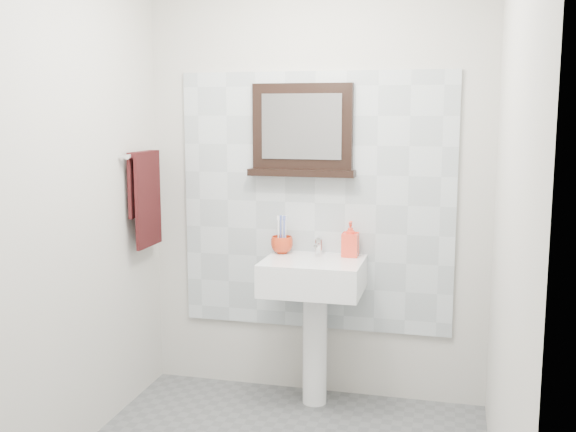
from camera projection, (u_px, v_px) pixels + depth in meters
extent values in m
cube|color=beige|center=(316.00, 185.00, 3.91)|extent=(2.00, 0.01, 2.50)
cube|color=beige|center=(149.00, 271.00, 1.80)|extent=(2.00, 0.01, 2.50)
cube|color=beige|center=(54.00, 204.00, 3.09)|extent=(0.01, 2.20, 2.50)
cube|color=beige|center=(510.00, 221.00, 2.61)|extent=(0.01, 2.20, 2.50)
cube|color=#B3BDC2|center=(315.00, 203.00, 3.91)|extent=(1.60, 0.02, 1.50)
cylinder|color=white|center=(315.00, 346.00, 3.87)|extent=(0.14, 0.14, 0.68)
cube|color=white|center=(313.00, 276.00, 3.74)|extent=(0.55, 0.44, 0.18)
cylinder|color=silver|center=(313.00, 263.00, 3.71)|extent=(0.32, 0.32, 0.02)
cylinder|color=#4C4C4F|center=(313.00, 261.00, 3.71)|extent=(0.04, 0.04, 0.00)
cylinder|color=silver|center=(319.00, 247.00, 3.87)|extent=(0.04, 0.04, 0.09)
cylinder|color=silver|center=(317.00, 245.00, 3.82)|extent=(0.02, 0.10, 0.02)
cube|color=silver|center=(319.00, 238.00, 3.87)|extent=(0.02, 0.07, 0.01)
imported|color=red|center=(282.00, 245.00, 3.90)|extent=(0.15, 0.15, 0.10)
cylinder|color=white|center=(278.00, 236.00, 3.88)|extent=(0.01, 0.01, 0.19)
cube|color=white|center=(278.00, 218.00, 3.87)|extent=(0.01, 0.01, 0.03)
cylinder|color=#576AC7|center=(284.00, 236.00, 3.88)|extent=(0.01, 0.01, 0.19)
cube|color=#576AC7|center=(284.00, 218.00, 3.86)|extent=(0.01, 0.01, 0.03)
cylinder|color=white|center=(283.00, 235.00, 3.91)|extent=(0.01, 0.01, 0.19)
cube|color=white|center=(283.00, 217.00, 3.89)|extent=(0.01, 0.01, 0.03)
cylinder|color=#576AC7|center=(281.00, 235.00, 3.90)|extent=(0.01, 0.01, 0.19)
cube|color=#576AC7|center=(281.00, 217.00, 3.89)|extent=(0.01, 0.01, 0.03)
cylinder|color=white|center=(286.00, 235.00, 3.89)|extent=(0.01, 0.01, 0.19)
cube|color=white|center=(286.00, 218.00, 3.88)|extent=(0.01, 0.01, 0.03)
imported|color=#FB1D2A|center=(350.00, 239.00, 3.80)|extent=(0.09, 0.09, 0.20)
cube|color=black|center=(303.00, 126.00, 3.84)|extent=(0.58, 0.06, 0.49)
cube|color=#99999E|center=(301.00, 127.00, 3.81)|extent=(0.46, 0.01, 0.37)
cube|color=black|center=(301.00, 173.00, 3.86)|extent=(0.62, 0.11, 0.04)
cylinder|color=silver|center=(143.00, 155.00, 3.83)|extent=(0.03, 0.40, 0.03)
cylinder|color=silver|center=(123.00, 157.00, 3.66)|extent=(0.05, 0.02, 0.02)
cylinder|color=silver|center=(153.00, 153.00, 4.02)|extent=(0.05, 0.02, 0.02)
cube|color=black|center=(148.00, 202.00, 3.87)|extent=(0.02, 0.30, 0.52)
cube|color=black|center=(141.00, 186.00, 3.87)|extent=(0.02, 0.30, 0.34)
cube|color=black|center=(143.00, 154.00, 3.83)|extent=(0.06, 0.30, 0.03)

